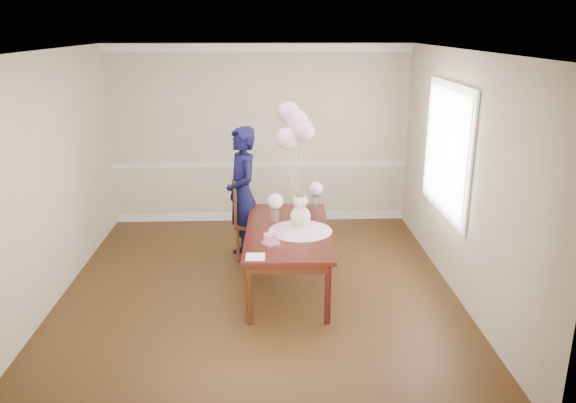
{
  "coord_description": "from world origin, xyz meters",
  "views": [
    {
      "loc": [
        0.11,
        -5.9,
        2.95
      ],
      "look_at": [
        0.34,
        0.12,
        1.05
      ],
      "focal_mm": 35.0,
      "sensor_mm": 36.0,
      "label": 1
    }
  ],
  "objects": [
    {
      "name": "baby_torso",
      "position": [
        0.48,
        0.08,
        0.89
      ],
      "size": [
        0.23,
        0.23,
        0.23
      ],
      "primitive_type": "sphere",
      "color": "pink",
      "rests_on": "baby_skirt"
    },
    {
      "name": "baseboard_trim",
      "position": [
        0.0,
        2.49,
        0.06
      ],
      "size": [
        4.5,
        0.02,
        0.12
      ],
      "primitive_type": "cube",
      "color": "silver",
      "rests_on": "floor"
    },
    {
      "name": "roses_near",
      "position": [
        0.2,
        0.42,
        0.96
      ],
      "size": [
        0.18,
        0.18,
        0.18
      ],
      "primitive_type": "sphere",
      "color": "silver",
      "rests_on": "rose_vase_near"
    },
    {
      "name": "baby_head",
      "position": [
        0.48,
        0.08,
        1.07
      ],
      "size": [
        0.16,
        0.16,
        0.16
      ],
      "primitive_type": "sphere",
      "color": "beige",
      "rests_on": "baby_torso"
    },
    {
      "name": "napkin",
      "position": [
        -0.02,
        -0.67,
        0.72
      ],
      "size": [
        0.2,
        0.2,
        0.01
      ],
      "primitive_type": "cube",
      "rotation": [
        0.0,
        0.0,
        -0.03
      ],
      "color": "white",
      "rests_on": "dining_table_top"
    },
    {
      "name": "chair_back_post_r",
      "position": [
        -0.26,
        1.24,
        0.79
      ],
      "size": [
        0.05,
        0.05,
        0.6
      ],
      "primitive_type": "cylinder",
      "rotation": [
        0.0,
        0.0,
        -0.1
      ],
      "color": "#39160F",
      "rests_on": "dining_chair_seat"
    },
    {
      "name": "table_leg_fl",
      "position": [
        -0.09,
        -0.74,
        0.33
      ],
      "size": [
        0.07,
        0.07,
        0.67
      ],
      "primitive_type": "cylinder",
      "rotation": [
        0.0,
        0.0,
        -0.03
      ],
      "color": "black",
      "rests_on": "floor"
    },
    {
      "name": "woman",
      "position": [
        -0.22,
        1.02,
        0.87
      ],
      "size": [
        0.6,
        0.74,
        1.75
      ],
      "primitive_type": "imported",
      "rotation": [
        0.0,
        0.0,
        -1.25
      ],
      "color": "black",
      "rests_on": "floor"
    },
    {
      "name": "balloon_b",
      "position": [
        0.54,
        0.6,
        1.76
      ],
      "size": [
        0.27,
        0.27,
        0.27
      ],
      "primitive_type": "sphere",
      "color": "#D899B1",
      "rests_on": "balloon_ribbon_b"
    },
    {
      "name": "balloon_ribbon_c",
      "position": [
        0.46,
        0.7,
        1.22
      ],
      "size": [
        0.02,
        0.09,
        0.99
      ],
      "primitive_type": "cylinder",
      "rotation": [
        -0.09,
        0.02,
        -0.03
      ],
      "color": "white",
      "rests_on": "balloon_weight"
    },
    {
      "name": "table_apron",
      "position": [
        0.34,
        0.13,
        0.62
      ],
      "size": [
        0.91,
        1.83,
        0.1
      ],
      "primitive_type": "cube",
      "rotation": [
        0.0,
        0.0,
        -0.03
      ],
      "color": "black",
      "rests_on": "table_leg_fl"
    },
    {
      "name": "baby_skirt",
      "position": [
        0.48,
        0.08,
        0.76
      ],
      "size": [
        0.74,
        0.74,
        0.1
      ],
      "primitive_type": "cone",
      "rotation": [
        0.0,
        0.0,
        -0.03
      ],
      "color": "#D69DB6",
      "rests_on": "dining_table_top"
    },
    {
      "name": "table_leg_br",
      "position": [
        0.76,
        0.99,
        0.33
      ],
      "size": [
        0.07,
        0.07,
        0.67
      ],
      "primitive_type": "cylinder",
      "rotation": [
        0.0,
        0.0,
        -0.03
      ],
      "color": "black",
      "rests_on": "floor"
    },
    {
      "name": "balloon_d",
      "position": [
        0.37,
        0.77,
        1.95
      ],
      "size": [
        0.27,
        0.27,
        0.27
      ],
      "primitive_type": "sphere",
      "color": "#D798B6",
      "rests_on": "balloon_ribbon_d"
    },
    {
      "name": "rose_vase_near",
      "position": [
        0.2,
        0.42,
        0.79
      ],
      "size": [
        0.1,
        0.1,
        0.15
      ],
      "primitive_type": "cylinder",
      "rotation": [
        0.0,
        0.0,
        -0.03
      ],
      "color": "white",
      "rests_on": "dining_table_top"
    },
    {
      "name": "baby_hair",
      "position": [
        0.48,
        0.08,
        1.12
      ],
      "size": [
        0.11,
        0.11,
        0.11
      ],
      "primitive_type": "sphere",
      "color": "brown",
      "rests_on": "baby_head"
    },
    {
      "name": "wall_back",
      "position": [
        0.0,
        2.5,
        1.35
      ],
      "size": [
        4.5,
        0.02,
        2.7
      ],
      "primitive_type": "cube",
      "color": "tan",
      "rests_on": "floor"
    },
    {
      "name": "dining_table_top",
      "position": [
        0.34,
        0.13,
        0.69
      ],
      "size": [
        1.01,
        1.93,
        0.05
      ],
      "primitive_type": "cube",
      "rotation": [
        0.0,
        0.0,
        -0.03
      ],
      "color": "black",
      "rests_on": "table_leg_fl"
    },
    {
      "name": "chair_slat_mid",
      "position": [
        -0.28,
        1.05,
        0.83
      ],
      "size": [
        0.07,
        0.43,
        0.05
      ],
      "primitive_type": "cube",
      "rotation": [
        0.0,
        0.0,
        -0.1
      ],
      "color": "#37130F",
      "rests_on": "dining_chair_seat"
    },
    {
      "name": "chair_back_post_l",
      "position": [
        -0.3,
        0.86,
        0.79
      ],
      "size": [
        0.05,
        0.05,
        0.6
      ],
      "primitive_type": "cylinder",
      "rotation": [
        0.0,
        0.0,
        -0.1
      ],
      "color": "#371F0F",
      "rests_on": "dining_chair_seat"
    },
    {
      "name": "dining_chair_seat",
      "position": [
        -0.07,
        1.03,
        0.48
      ],
      "size": [
        0.51,
        0.51,
        0.05
      ],
      "primitive_type": "cube",
      "rotation": [
        0.0,
        0.0,
        -0.1
      ],
      "color": "#32180D",
      "rests_on": "chair_leg_fl"
    },
    {
      "name": "crown_molding",
      "position": [
        0.0,
        2.49,
        2.63
      ],
      "size": [
        4.5,
        0.02,
        0.12
      ],
      "primitive_type": "cube",
      "color": "silver",
      "rests_on": "wall_back"
    },
    {
      "name": "table_leg_bl",
      "position": [
        -0.04,
        1.02,
        0.33
      ],
      "size": [
        0.07,
        0.07,
        0.67
      ],
      "primitive_type": "cylinder",
      "rotation": [
        0.0,
        0.0,
        -0.03
      ],
      "color": "black",
      "rests_on": "floor"
    },
    {
      "name": "roses_far",
      "position": [
        0.72,
        0.93,
        0.96
      ],
      "size": [
        0.18,
        0.18,
        0.18
      ],
      "primitive_type": "sphere",
      "color": "beige",
      "rests_on": "rose_vase_far"
    },
    {
      "name": "table_leg_fr",
      "position": [
        0.71,
        -0.76,
        0.33
      ],
      "size": [
        0.07,
        0.07,
        0.67
      ],
      "primitive_type": "cylinder",
      "rotation": [
        0.0,
        0.0,
        -0.03
      ],
      "color": "black",
      "rests_on": "floor"
    },
    {
      "name": "balloon_ribbon_d",
      "position": [
        0.41,
        0.71,
        1.27
      ],
      "size": [
        0.08,
        0.1,
        1.08
      ],
      "primitive_type": "cylinder",
      "rotation": [
        -0.09,
        -0.07,
        -0.03
      ],
      "color": "white",
      "rests_on": "balloon_weight"
    },
    {
      "name": "chair_rail_trim",
      "position": [
        0.0,
        2.49,
        0.9
      ],
      "size": [
        4.5,
        0.02,
        0.07
      ],
      "primitive_type": "cube",
      "color": "silver",
      "rests_on": "wall_back"
    },
    {
      "name": "balloon_ribbon_a",
      "position": [
        0.4,
        0.65,
        1.12
      ],
      "size": [
        0.09,
        0.01,
        0.8
      ],
      "primitive_type": "cylinder",
      "rotation": [
        0.0,
        -0.1,
        -0.03
      ],
      "color": "silver",
      "rests_on": "balloon_weight"
    },
    {
      "name": "chair_leg_br",
      "position": [
        0.14,
        1.2,
        0.23
      ],
      "size": [
        0.05,
        0.05,
        0.46
      ],
      "primitive_type": "cylinder",
      "rotation": [
        0.0,
        0.0,
        -0.1
      ],
      "color": "#371A0F",
      "rests_on": "floor"
    },
    {
      "name": "ceiling",
      "position": [
        0.0,
        0.0,
        2.7
      ],
      "size": [
        4.5,
        5.0,
        0.02
      ],
      "primitive_type": "cube",
      "color": "silver",
      "rests_on": "wall_back"
    },
    {
      "name": "window_blinds",
      "position": [
        2.21,
        0.5,
        1.55
      ],
      "size": [
        0.01,
        1.5,
        1.4
      ],
      "primitive_type": "cube",
      "color": "white",
      "rests_on": "wall_right"
    },
    {
      "name": "chair_leg_fr",
      "position": [
        0.1,
        0.82,
        0.23
      ],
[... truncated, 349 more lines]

